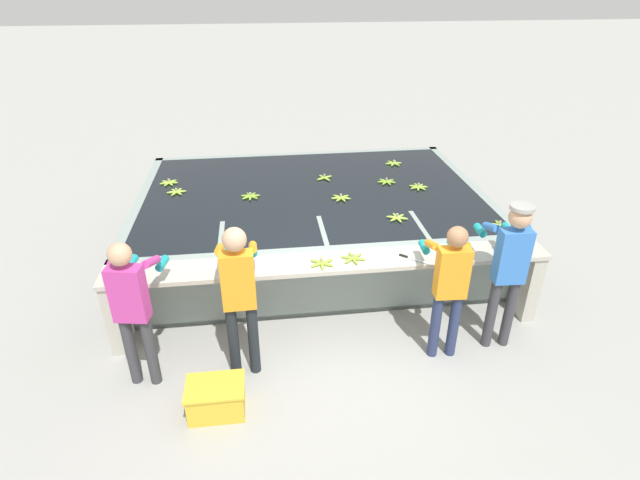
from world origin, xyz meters
TOP-DOWN VIEW (x-y plane):
  - ground_plane at (0.00, 0.00)m, footprint 80.00×80.00m
  - wash_tank at (0.00, 2.21)m, footprint 4.91×3.53m
  - work_ledge at (0.00, 0.23)m, footprint 4.91×0.45m
  - worker_0 at (-1.99, -0.37)m, footprint 0.48×0.74m
  - worker_1 at (-0.99, -0.36)m, footprint 0.41×0.72m
  - worker_2 at (1.13, -0.35)m, footprint 0.43×0.72m
  - worker_3 at (1.79, -0.27)m, footprint 0.43×0.73m
  - banana_bunch_floating_0 at (0.38, 1.89)m, footprint 0.28×0.28m
  - banana_bunch_floating_1 at (1.16, 2.40)m, footprint 0.27×0.28m
  - banana_bunch_floating_2 at (1.47, 3.17)m, footprint 0.28×0.26m
  - banana_bunch_floating_3 at (0.99, 1.16)m, footprint 0.27×0.28m
  - banana_bunch_floating_4 at (0.25, 2.67)m, footprint 0.26×0.26m
  - banana_bunch_floating_5 at (-2.08, 2.77)m, footprint 0.28×0.28m
  - banana_bunch_floating_6 at (1.57, 2.13)m, footprint 0.28×0.28m
  - banana_bunch_floating_7 at (-1.92, 2.39)m, footprint 0.28×0.27m
  - banana_bunch_floating_8 at (-0.87, 2.10)m, footprint 0.28×0.28m
  - banana_bunch_floating_9 at (2.20, 0.79)m, footprint 0.28×0.27m
  - banana_bunch_ledge_0 at (-0.11, 0.16)m, footprint 0.27×0.28m
  - banana_bunch_ledge_1 at (0.24, 0.22)m, footprint 0.27×0.28m
  - knife_0 at (0.86, 0.17)m, footprint 0.28×0.25m
  - crate at (-1.26, -0.90)m, footprint 0.55×0.39m

SIDE VIEW (x-z plane):
  - ground_plane at x=0.00m, z-range 0.00..0.00m
  - crate at x=-1.26m, z-range 0.00..0.33m
  - wash_tank at x=0.00m, z-range -0.01..0.91m
  - work_ledge at x=0.00m, z-range 0.20..1.11m
  - knife_0 at x=0.86m, z-range 0.91..0.93m
  - worker_2 at x=1.13m, z-range 0.15..1.71m
  - banana_bunch_floating_0 at x=0.38m, z-range 0.89..0.96m
  - banana_bunch_floating_1 at x=1.16m, z-range 0.89..0.96m
  - banana_bunch_floating_5 at x=-2.08m, z-range 0.89..0.96m
  - banana_bunch_floating_6 at x=1.57m, z-range 0.89..0.96m
  - banana_bunch_floating_8 at x=-0.87m, z-range 0.89..0.96m
  - banana_bunch_floating_2 at x=1.47m, z-range 0.89..0.96m
  - banana_bunch_floating_3 at x=0.99m, z-range 0.89..0.96m
  - banana_bunch_floating_7 at x=-1.92m, z-range 0.89..0.96m
  - banana_bunch_floating_9 at x=2.20m, z-range 0.89..0.96m
  - banana_bunch_floating_4 at x=0.25m, z-range 0.89..0.97m
  - banana_bunch_ledge_0 at x=-0.11m, z-range 0.89..0.97m
  - banana_bunch_ledge_1 at x=0.24m, z-range 0.89..0.97m
  - worker_0 at x=-1.99m, z-range 0.15..1.76m
  - worker_1 at x=-0.99m, z-range 0.17..1.86m
  - worker_3 at x=1.79m, z-range 0.19..1.90m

